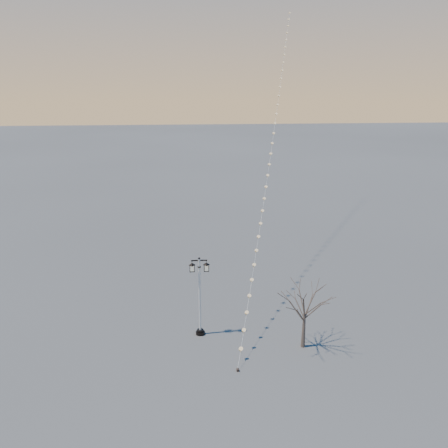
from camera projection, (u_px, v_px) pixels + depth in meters
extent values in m
plane|color=#4E4E4E|center=(211.00, 356.00, 30.33)|extent=(300.00, 300.00, 0.00)
cylinder|color=black|center=(200.00, 333.00, 32.93)|extent=(0.63, 0.63, 0.18)
cylinder|color=black|center=(200.00, 331.00, 32.88)|extent=(0.45, 0.45, 0.16)
cylinder|color=silver|center=(200.00, 295.00, 32.06)|extent=(0.15, 0.15, 5.31)
cylinder|color=black|center=(199.00, 267.00, 31.45)|extent=(0.23, 0.23, 0.07)
cube|color=black|center=(199.00, 260.00, 31.32)|extent=(1.07, 0.07, 0.07)
sphere|color=black|center=(199.00, 259.00, 31.28)|extent=(0.16, 0.16, 0.16)
pyramid|color=black|center=(192.00, 263.00, 31.33)|extent=(0.50, 0.50, 0.16)
cube|color=beige|center=(192.00, 268.00, 31.44)|extent=(0.29, 0.29, 0.38)
cube|color=black|center=(192.00, 271.00, 31.50)|extent=(0.34, 0.34, 0.05)
pyramid|color=black|center=(206.00, 263.00, 31.40)|extent=(0.50, 0.50, 0.16)
cube|color=beige|center=(206.00, 268.00, 31.51)|extent=(0.29, 0.29, 0.38)
cube|color=black|center=(206.00, 271.00, 31.57)|extent=(0.34, 0.34, 0.05)
cone|color=#4A3C33|center=(304.00, 330.00, 31.07)|extent=(0.29, 0.29, 2.42)
cylinder|color=#2F221C|center=(238.00, 370.00, 28.79)|extent=(0.17, 0.17, 0.17)
cylinder|color=black|center=(238.00, 370.00, 28.78)|extent=(0.03, 0.03, 0.22)
cone|color=orange|center=(273.00, 131.00, 44.03)|extent=(0.07, 0.07, 0.24)
cylinder|color=white|center=(238.00, 364.00, 28.66)|extent=(0.01, 0.01, 0.70)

